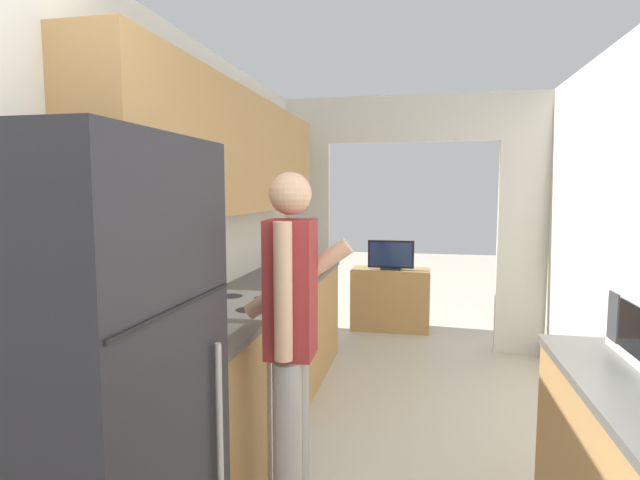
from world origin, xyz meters
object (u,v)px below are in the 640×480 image
refrigerator (75,424)px  tv_cabinet (390,299)px  television (391,255)px  range_oven (240,374)px  person (291,342)px

refrigerator → tv_cabinet: bearing=81.0°
tv_cabinet → television: television is taller
range_oven → television: range_oven is taller
person → television: bearing=-5.8°
refrigerator → television: refrigerator is taller
refrigerator → person: refrigerator is taller
refrigerator → person: size_ratio=1.05×
range_oven → television: size_ratio=2.04×
tv_cabinet → range_oven: bearing=-104.6°
range_oven → television: 2.92m
tv_cabinet → television: bearing=-90.0°
range_oven → tv_cabinet: 2.93m
range_oven → tv_cabinet: size_ratio=1.20×
range_oven → person: (0.50, -0.67, 0.44)m
person → refrigerator: bearing=150.2°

